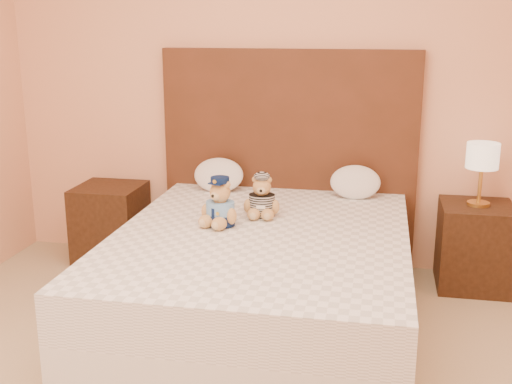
% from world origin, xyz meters
% --- Properties ---
extents(bed, '(1.60, 2.00, 0.55)m').
position_xyz_m(bed, '(0.00, 1.20, 0.28)').
color(bed, white).
rests_on(bed, ground).
extents(headboard, '(1.75, 0.08, 1.50)m').
position_xyz_m(headboard, '(0.00, 2.21, 0.75)').
color(headboard, '#512A18').
rests_on(headboard, ground).
extents(nightstand_left, '(0.45, 0.45, 0.55)m').
position_xyz_m(nightstand_left, '(-1.25, 2.00, 0.28)').
color(nightstand_left, '#3B2212').
rests_on(nightstand_left, ground).
extents(nightstand_right, '(0.45, 0.45, 0.55)m').
position_xyz_m(nightstand_right, '(1.25, 2.00, 0.28)').
color(nightstand_right, '#3B2212').
rests_on(nightstand_right, ground).
extents(lamp, '(0.20, 0.20, 0.40)m').
position_xyz_m(lamp, '(1.25, 2.00, 0.85)').
color(lamp, gold).
rests_on(lamp, nightstand_right).
extents(teddy_police, '(0.31, 0.30, 0.28)m').
position_xyz_m(teddy_police, '(-0.25, 1.28, 0.69)').
color(teddy_police, '#A77741').
rests_on(teddy_police, bed).
extents(teddy_prisoner, '(0.24, 0.23, 0.25)m').
position_xyz_m(teddy_prisoner, '(-0.05, 1.49, 0.68)').
color(teddy_prisoner, '#A77741').
rests_on(teddy_prisoner, bed).
extents(pillow_left, '(0.34, 0.22, 0.24)m').
position_xyz_m(pillow_left, '(-0.45, 2.03, 0.67)').
color(pillow_left, white).
rests_on(pillow_left, bed).
extents(pillow_right, '(0.33, 0.21, 0.23)m').
position_xyz_m(pillow_right, '(0.47, 2.03, 0.67)').
color(pillow_right, white).
rests_on(pillow_right, bed).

